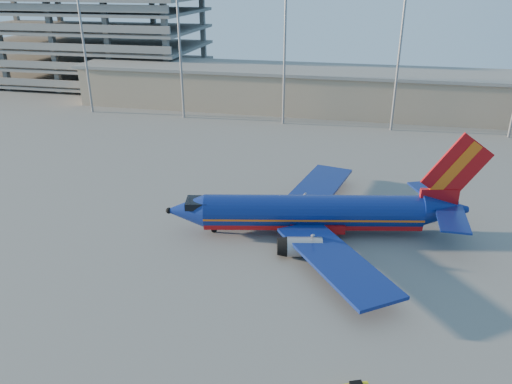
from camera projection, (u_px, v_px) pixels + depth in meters
ground at (256, 242)px, 53.13m from camera, size 220.00×220.00×0.00m
terminal_building at (366, 91)px, 101.24m from camera, size 122.00×16.00×8.50m
parking_garage at (82, 36)px, 127.02m from camera, size 62.00×32.00×21.40m
light_mast_row at (342, 28)px, 86.20m from camera, size 101.60×1.60×28.65m
aircraft_main at (320, 213)px, 53.99m from camera, size 33.78×32.17×11.56m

